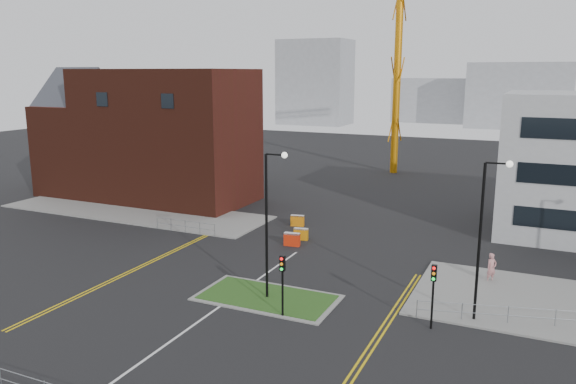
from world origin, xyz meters
name	(u,v)px	position (x,y,z in m)	size (l,w,h in m)	color
ground	(161,348)	(0.00, 0.00, 0.00)	(200.00, 200.00, 0.00)	black
pavement_left	(134,211)	(-20.00, 22.00, 0.06)	(28.00, 8.00, 0.12)	slate
island_kerb	(267,298)	(2.00, 8.00, 0.04)	(8.60, 4.60, 0.08)	slate
grass_island	(267,297)	(2.00, 8.00, 0.06)	(8.00, 4.00, 0.12)	#244D19
brick_building	(145,136)	(-22.97, 28.00, 6.85)	(24.20, 10.07, 14.24)	#471C11
streetlamp_island	(270,214)	(2.22, 8.00, 5.41)	(1.46, 0.36, 9.18)	black
streetlamp_right_near	(485,228)	(14.22, 10.00, 5.41)	(1.46, 0.36, 9.18)	black
traffic_light_island	(282,274)	(4.00, 5.98, 2.57)	(0.28, 0.33, 3.65)	black
traffic_light_right	(433,284)	(12.00, 7.98, 2.57)	(0.28, 0.33, 3.65)	black
railing_left	(185,224)	(-11.00, 18.00, 0.74)	(6.05, 0.05, 1.10)	gray
centre_line	(184,332)	(0.00, 2.00, 0.01)	(0.15, 30.00, 0.01)	silver
yellow_left_a	(145,264)	(-9.00, 10.00, 0.01)	(0.12, 24.00, 0.01)	gold
yellow_left_b	(148,264)	(-8.70, 10.00, 0.01)	(0.12, 24.00, 0.01)	gold
yellow_right_a	(376,335)	(9.50, 6.00, 0.01)	(0.12, 20.00, 0.01)	gold
yellow_right_b	(382,336)	(9.80, 6.00, 0.01)	(0.12, 20.00, 0.01)	gold
skyline_a	(315,82)	(-40.00, 120.00, 11.00)	(18.00, 12.00, 22.00)	gray
skyline_b	(519,96)	(10.00, 130.00, 8.00)	(24.00, 12.00, 16.00)	gray
skyline_d	(450,101)	(-8.00, 140.00, 6.00)	(30.00, 12.00, 12.00)	gray
pedestrian	(491,268)	(14.29, 16.63, 1.00)	(0.73, 0.48, 2.00)	tan
barrier_left	(301,234)	(-1.00, 20.23, 0.54)	(1.22, 0.55, 0.99)	orange
barrier_mid	(297,220)	(-2.98, 24.00, 0.55)	(1.26, 0.65, 1.01)	orange
barrier_right	(292,239)	(-1.00, 18.40, 0.59)	(1.32, 0.57, 1.08)	red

